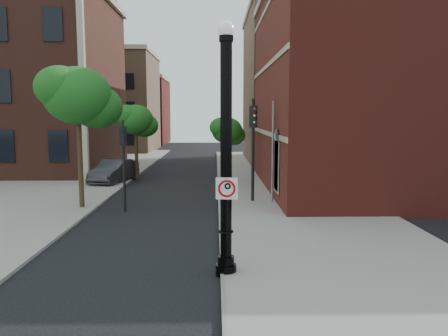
{
  "coord_description": "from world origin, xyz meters",
  "views": [
    {
      "loc": [
        1.87,
        -12.77,
        4.6
      ],
      "look_at": [
        2.16,
        2.0,
        2.8
      ],
      "focal_mm": 35.0,
      "sensor_mm": 36.0,
      "label": 1
    }
  ],
  "objects_px": {
    "parked_car": "(114,171)",
    "traffic_signal_right": "(253,133)",
    "lamppost": "(226,162)",
    "no_parking_sign": "(227,188)",
    "traffic_signal_left": "(124,151)"
  },
  "relations": [
    {
      "from": "no_parking_sign",
      "to": "parked_car",
      "type": "bearing_deg",
      "value": 116.64
    },
    {
      "from": "traffic_signal_right",
      "to": "no_parking_sign",
      "type": "bearing_deg",
      "value": -78.11
    },
    {
      "from": "lamppost",
      "to": "no_parking_sign",
      "type": "bearing_deg",
      "value": -85.08
    },
    {
      "from": "no_parking_sign",
      "to": "lamppost",
      "type": "bearing_deg",
      "value": 99.25
    },
    {
      "from": "lamppost",
      "to": "no_parking_sign",
      "type": "xyz_separation_m",
      "value": [
        0.02,
        -0.18,
        -0.71
      ]
    },
    {
      "from": "no_parking_sign",
      "to": "parked_car",
      "type": "xyz_separation_m",
      "value": [
        -7.22,
        17.6,
        -1.78
      ]
    },
    {
      "from": "no_parking_sign",
      "to": "traffic_signal_left",
      "type": "bearing_deg",
      "value": 122.63
    },
    {
      "from": "lamppost",
      "to": "traffic_signal_left",
      "type": "height_order",
      "value": "lamppost"
    },
    {
      "from": "parked_car",
      "to": "traffic_signal_right",
      "type": "relative_size",
      "value": 0.89
    },
    {
      "from": "lamppost",
      "to": "no_parking_sign",
      "type": "distance_m",
      "value": 0.74
    },
    {
      "from": "lamppost",
      "to": "traffic_signal_right",
      "type": "xyz_separation_m",
      "value": [
        1.65,
        10.39,
        0.36
      ]
    },
    {
      "from": "parked_car",
      "to": "traffic_signal_left",
      "type": "height_order",
      "value": "traffic_signal_left"
    },
    {
      "from": "lamppost",
      "to": "traffic_signal_right",
      "type": "distance_m",
      "value": 10.52
    },
    {
      "from": "parked_car",
      "to": "traffic_signal_left",
      "type": "relative_size",
      "value": 1.11
    },
    {
      "from": "parked_car",
      "to": "no_parking_sign",
      "type": "bearing_deg",
      "value": -55.33
    }
  ]
}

